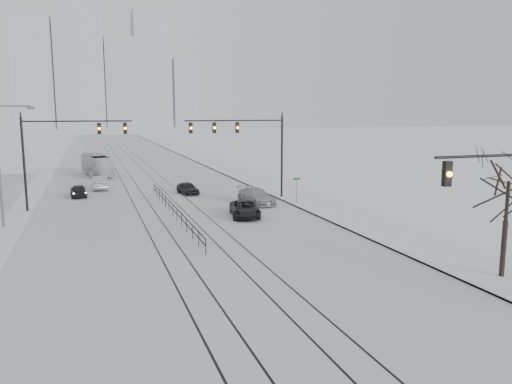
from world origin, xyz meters
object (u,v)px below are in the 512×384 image
(sedan_sb_inner, at_px, (78,191))
(sedan_nb_right, at_px, (256,196))
(sedan_sb_outer, at_px, (100,183))
(sedan_nb_front, at_px, (245,209))
(sedan_nb_far, at_px, (188,188))
(box_truck, at_px, (97,165))
(bare_tree, at_px, (508,191))

(sedan_sb_inner, height_order, sedan_nb_right, sedan_nb_right)
(sedan_sb_outer, relative_size, sedan_nb_front, 0.98)
(sedan_nb_far, bearing_deg, sedan_sb_inner, 160.55)
(sedan_sb_inner, bearing_deg, box_truck, -100.96)
(sedan_nb_right, height_order, sedan_nb_far, sedan_nb_right)
(sedan_sb_outer, distance_m, box_truck, 12.78)
(bare_tree, distance_m, sedan_sb_outer, 42.10)
(sedan_nb_right, relative_size, box_truck, 0.49)
(sedan_sb_inner, relative_size, sedan_nb_far, 1.03)
(sedan_sb_outer, distance_m, sedan_nb_front, 21.82)
(sedan_sb_inner, bearing_deg, sedan_nb_right, 145.11)
(sedan_sb_outer, bearing_deg, sedan_nb_far, 144.78)
(bare_tree, bearing_deg, box_truck, 110.15)
(sedan_nb_front, relative_size, box_truck, 0.46)
(bare_tree, distance_m, box_truck, 53.80)
(sedan_nb_right, bearing_deg, sedan_nb_front, -127.69)
(sedan_nb_front, bearing_deg, box_truck, 119.02)
(box_truck, bearing_deg, sedan_nb_far, 104.33)
(bare_tree, xyz_separation_m, sedan_nb_front, (-7.78, 18.62, -3.84))
(bare_tree, bearing_deg, sedan_nb_front, 112.68)
(sedan_nb_right, xyz_separation_m, sedan_nb_far, (-4.91, 7.67, -0.10))
(sedan_sb_inner, height_order, sedan_nb_far, sedan_sb_inner)
(bare_tree, height_order, sedan_nb_front, bare_tree)
(bare_tree, xyz_separation_m, sedan_nb_far, (-9.96, 31.45, -3.88))
(sedan_nb_right, relative_size, sedan_nb_far, 1.37)
(sedan_sb_inner, distance_m, sedan_nb_front, 19.38)
(bare_tree, bearing_deg, sedan_sb_outer, 116.09)
(sedan_sb_outer, height_order, sedan_nb_far, sedan_sb_outer)
(sedan_sb_outer, relative_size, sedan_nb_far, 1.27)
(sedan_nb_front, xyz_separation_m, sedan_nb_far, (-2.17, 12.83, -0.04))
(sedan_nb_far, relative_size, box_truck, 0.35)
(sedan_nb_front, xyz_separation_m, sedan_nb_right, (2.73, 5.16, 0.07))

